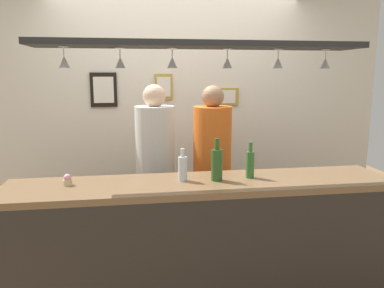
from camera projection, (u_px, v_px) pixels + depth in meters
ground_plane at (194, 287)px, 3.18m from camera, size 8.00×8.00×0.00m
back_wall at (177, 117)px, 4.01m from camera, size 4.40×0.06×2.60m
bar_counter at (206, 235)px, 2.57m from camera, size 2.70×0.55×1.02m
overhead_glass_rack at (201, 45)px, 2.54m from camera, size 2.20×0.36×0.04m
hanging_wineglass_far_left at (64, 61)px, 2.40m from camera, size 0.07×0.07×0.13m
hanging_wineglass_left at (120, 62)px, 2.52m from camera, size 0.07×0.07×0.13m
hanging_wineglass_center_left at (172, 62)px, 2.53m from camera, size 0.07×0.07×0.13m
hanging_wineglass_center at (227, 62)px, 2.62m from camera, size 0.07×0.07×0.13m
hanging_wineglass_center_right at (278, 62)px, 2.63m from camera, size 0.07×0.07×0.13m
hanging_wineglass_right at (325, 62)px, 2.71m from camera, size 0.07×0.07×0.13m
person_middle_white_patterned_shirt at (155, 160)px, 3.36m from camera, size 0.34×0.34×1.67m
person_right_orange_shirt at (212, 159)px, 3.44m from camera, size 0.34×0.34×1.66m
bottle_beer_green_import at (250, 164)px, 2.74m from camera, size 0.06×0.06×0.26m
bottle_soda_clear at (183, 168)px, 2.66m from camera, size 0.06×0.06×0.23m
bottle_champagne_green at (217, 164)px, 2.67m from camera, size 0.08×0.08×0.30m
cupcake at (68, 180)px, 2.56m from camera, size 0.06×0.06×0.08m
picture_frame_caricature at (104, 90)px, 3.80m from camera, size 0.26×0.02×0.34m
picture_frame_crest at (164, 87)px, 3.89m from camera, size 0.18×0.02×0.26m
picture_frame_lower_pair at (225, 97)px, 4.01m from camera, size 0.30×0.02×0.18m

